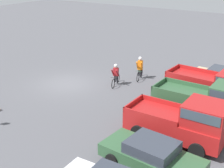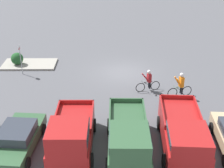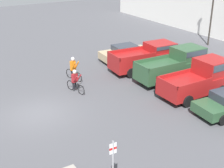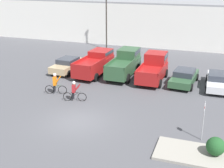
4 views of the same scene
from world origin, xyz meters
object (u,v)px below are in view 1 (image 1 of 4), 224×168
object	(u,v)px
cyclist_0	(116,74)
pickup_truck_0	(215,86)
cyclist_1	(140,68)
sedan_1	(152,155)
pickup_truck_1	(210,101)
pickup_truck_2	(185,121)
sedan_0	(223,78)

from	to	relation	value
cyclist_0	pickup_truck_0	bearing A→B (deg)	98.28
cyclist_0	cyclist_1	distance (m)	2.23
pickup_truck_0	sedan_1	xyz separation A→B (m)	(8.38, -0.22, -0.41)
pickup_truck_1	sedan_1	xyz separation A→B (m)	(5.59, -0.72, -0.53)
pickup_truck_1	pickup_truck_2	xyz separation A→B (m)	(2.79, -0.34, -0.03)
pickup_truck_2	cyclist_0	bearing A→B (deg)	-123.85
sedan_0	pickup_truck_0	xyz separation A→B (m)	(2.82, 0.17, 0.39)
sedan_0	pickup_truck_2	size ratio (longest dim) A/B	0.93
sedan_1	cyclist_1	bearing A→B (deg)	-149.19
pickup_truck_2	sedan_0	bearing A→B (deg)	-177.74
pickup_truck_1	cyclist_1	distance (m)	7.46
pickup_truck_0	pickup_truck_1	distance (m)	2.83
pickup_truck_2	sedan_1	xyz separation A→B (m)	(2.80, -0.38, -0.49)
sedan_1	pickup_truck_2	bearing A→B (deg)	172.30
pickup_truck_0	cyclist_0	bearing A→B (deg)	-81.72
sedan_1	sedan_0	bearing A→B (deg)	179.76
pickup_truck_0	sedan_1	bearing A→B (deg)	-1.51
pickup_truck_0	pickup_truck_1	size ratio (longest dim) A/B	1.02
sedan_0	sedan_1	bearing A→B (deg)	-0.24
pickup_truck_0	cyclist_1	xyz separation A→B (m)	(-1.09, -5.87, -0.18)
pickup_truck_2	cyclist_0	size ratio (longest dim) A/B	2.73
pickup_truck_1	pickup_truck_2	bearing A→B (deg)	-6.93
pickup_truck_2	cyclist_0	xyz separation A→B (m)	(-4.60, -6.86, -0.35)
pickup_truck_1	sedan_1	bearing A→B (deg)	-7.32
sedan_0	cyclist_0	world-z (taller)	cyclist_0
pickup_truck_2	cyclist_1	size ratio (longest dim) A/B	2.72
sedan_0	pickup_truck_0	world-z (taller)	pickup_truck_0
pickup_truck_1	pickup_truck_2	world-z (taller)	pickup_truck_1
sedan_0	sedan_1	distance (m)	11.20
sedan_0	pickup_truck_0	size ratio (longest dim) A/B	0.82
cyclist_0	sedan_0	bearing A→B (deg)	120.18
cyclist_0	pickup_truck_1	bearing A→B (deg)	75.90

